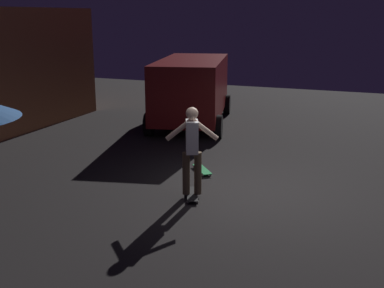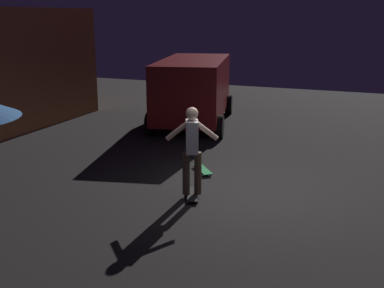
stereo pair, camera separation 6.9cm
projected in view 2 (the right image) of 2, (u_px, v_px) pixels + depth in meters
The scene contains 5 objects.
ground_plane at pixel (244, 193), 9.33m from camera, with size 28.00×28.00×0.00m, color black.
parked_van at pixel (194, 87), 15.00m from camera, with size 4.92×3.12×2.03m.
skateboard_ridden at pixel (192, 194), 9.11m from camera, with size 0.79×0.50×0.07m.
skateboard_spare at pixel (203, 169), 10.58m from camera, with size 0.73×0.65×0.07m.
skater at pixel (192, 145), 8.85m from camera, with size 0.49×0.93×1.67m.
Camera 2 is at (-8.50, -2.37, 3.36)m, focal length 44.85 mm.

